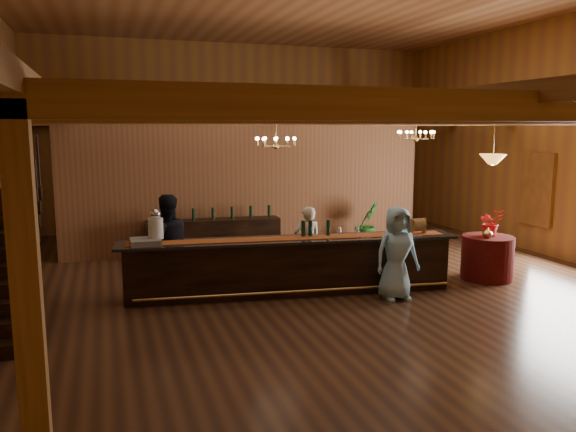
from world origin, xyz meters
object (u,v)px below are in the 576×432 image
object	(u,v)px
raffle_drum	(417,225)
bartender	(307,244)
round_table	(487,258)
chandelier_right	(416,135)
tasting_bar	(291,266)
staff_second	(167,244)
floor_plant	(367,224)
guest	(397,253)
beverage_dispenser	(156,227)
chandelier_left	(276,141)
backbar_shelf	(213,238)
pendant_lamp	(493,159)

from	to	relation	value
raffle_drum	bartender	distance (m)	2.14
round_table	chandelier_right	distance (m)	3.03
tasting_bar	raffle_drum	world-z (taller)	raffle_drum
staff_second	floor_plant	distance (m)	5.80
bartender	round_table	bearing A→B (deg)	168.37
tasting_bar	round_table	size ratio (longest dim) A/B	6.14
guest	floor_plant	bearing A→B (deg)	71.70
chandelier_right	raffle_drum	bearing A→B (deg)	-118.37
beverage_dispenser	guest	xyz separation A→B (m)	(4.01, -1.25, -0.49)
tasting_bar	guest	distance (m)	1.91
chandelier_left	tasting_bar	bearing A→B (deg)	-93.00
backbar_shelf	staff_second	bearing A→B (deg)	-113.30
floor_plant	backbar_shelf	bearing A→B (deg)	177.13
bartender	staff_second	world-z (taller)	staff_second
raffle_drum	round_table	distance (m)	1.83
backbar_shelf	chandelier_left	distance (m)	3.39
round_table	staff_second	world-z (taller)	staff_second
chandelier_left	pendant_lamp	distance (m)	4.24
tasting_bar	round_table	world-z (taller)	tasting_bar
beverage_dispenser	bartender	bearing A→B (deg)	6.18
chandelier_right	bartender	world-z (taller)	chandelier_right
guest	backbar_shelf	bearing A→B (deg)	120.45
beverage_dispenser	staff_second	bearing A→B (deg)	63.51
pendant_lamp	backbar_shelf	bearing A→B (deg)	142.36
tasting_bar	staff_second	xyz separation A→B (m)	(-2.13, 0.79, 0.39)
beverage_dispenser	chandelier_right	xyz separation A→B (m)	(5.68, 1.04, 1.55)
raffle_drum	staff_second	bearing A→B (deg)	165.77
beverage_dispenser	chandelier_right	size ratio (longest dim) A/B	0.75
guest	round_table	bearing A→B (deg)	15.65
round_table	pendant_lamp	xyz separation A→B (m)	(0.00, 0.00, 1.97)
backbar_shelf	chandelier_right	distance (m)	5.19
pendant_lamp	beverage_dispenser	bearing A→B (deg)	174.36
backbar_shelf	raffle_drum	bearing A→B (deg)	-46.35
guest	floor_plant	distance (m)	4.40
floor_plant	chandelier_left	bearing A→B (deg)	-145.04
tasting_bar	guest	bearing A→B (deg)	-21.28
beverage_dispenser	raffle_drum	distance (m)	4.79
staff_second	backbar_shelf	bearing A→B (deg)	-123.71
backbar_shelf	round_table	distance (m)	6.09
chandelier_right	floor_plant	bearing A→B (deg)	96.25
guest	chandelier_left	bearing A→B (deg)	129.82
floor_plant	pendant_lamp	bearing A→B (deg)	-75.28
chandelier_right	floor_plant	distance (m)	2.93
raffle_drum	round_table	world-z (taller)	raffle_drum
pendant_lamp	staff_second	distance (m)	6.45
chandelier_right	bartender	xyz separation A→B (m)	(-2.76, -0.72, -2.11)
pendant_lamp	guest	distance (m)	2.93
chandelier_right	guest	distance (m)	3.48
round_table	tasting_bar	bearing A→B (deg)	176.00
chandelier_left	guest	distance (m)	3.20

